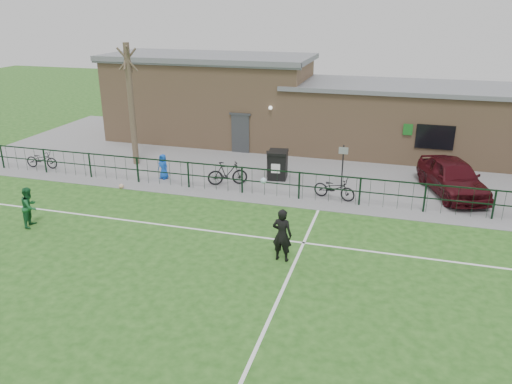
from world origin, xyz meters
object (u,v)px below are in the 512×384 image
(bicycle_a, at_px, (42,159))
(outfield_player, at_px, (30,207))
(car_maroon, at_px, (453,177))
(bare_tree, at_px, (131,106))
(bicycle_e, at_px, (334,188))
(spectator_child, at_px, (163,166))
(ball_ground, at_px, (121,186))
(sign_post, at_px, (342,167))
(wheelie_bin_left, at_px, (278,165))
(wheelie_bin_right, at_px, (275,166))
(bicycle_d, at_px, (228,173))

(bicycle_a, xyz_separation_m, outfield_player, (4.21, -5.94, 0.29))
(car_maroon, bearing_deg, bare_tree, 160.53)
(car_maroon, xyz_separation_m, bicycle_e, (-4.76, -2.02, -0.30))
(bicycle_a, height_order, spectator_child, spectator_child)
(outfield_player, height_order, ball_ground, outfield_player)
(bicycle_a, relative_size, ball_ground, 7.67)
(sign_post, bearing_deg, ball_ground, -164.25)
(car_maroon, relative_size, outfield_player, 3.01)
(wheelie_bin_left, bearing_deg, wheelie_bin_right, 168.19)
(wheelie_bin_left, bearing_deg, spectator_child, -169.96)
(bicycle_a, bearing_deg, sign_post, -90.23)
(bicycle_a, bearing_deg, wheelie_bin_left, -86.14)
(car_maroon, relative_size, spectator_child, 3.83)
(wheelie_bin_right, bearing_deg, bicycle_e, -48.74)
(wheelie_bin_right, relative_size, outfield_player, 0.74)
(wheelie_bin_left, height_order, spectator_child, wheelie_bin_left)
(bare_tree, distance_m, bicycle_d, 6.31)
(wheelie_bin_left, bearing_deg, bare_tree, 171.86)
(wheelie_bin_right, relative_size, sign_post, 0.56)
(bicycle_d, bearing_deg, sign_post, -103.18)
(sign_post, distance_m, car_maroon, 4.67)
(sign_post, xyz_separation_m, spectator_child, (-8.17, -0.93, -0.41))
(bare_tree, relative_size, bicycle_a, 3.60)
(bicycle_e, bearing_deg, outfield_player, 133.00)
(bicycle_a, height_order, bicycle_e, bicycle_e)
(bicycle_a, height_order, outfield_player, outfield_player)
(outfield_player, xyz_separation_m, ball_ground, (1.10, 4.43, -0.64))
(wheelie_bin_right, bearing_deg, sign_post, -27.57)
(car_maroon, bearing_deg, spectator_child, 168.20)
(wheelie_bin_right, height_order, spectator_child, spectator_child)
(spectator_child, bearing_deg, outfield_player, -92.98)
(wheelie_bin_right, bearing_deg, spectator_child, -179.28)
(bicycle_a, bearing_deg, ball_ground, -110.53)
(ball_ground, bearing_deg, bicycle_e, 8.32)
(car_maroon, bearing_deg, sign_post, 169.76)
(bare_tree, xyz_separation_m, spectator_child, (2.40, -1.73, -2.39))
(wheelie_bin_left, height_order, wheelie_bin_right, wheelie_bin_left)
(bare_tree, height_order, wheelie_bin_left, bare_tree)
(bicycle_d, bearing_deg, ball_ground, 88.32)
(sign_post, xyz_separation_m, car_maroon, (4.61, 0.72, -0.23))
(bicycle_d, relative_size, outfield_player, 1.20)
(wheelie_bin_right, height_order, car_maroon, car_maroon)
(bicycle_a, bearing_deg, outfield_player, -149.38)
(wheelie_bin_left, distance_m, bicycle_a, 11.79)
(sign_post, relative_size, ball_ground, 9.20)
(bare_tree, bearing_deg, ball_ground, -71.31)
(car_maroon, distance_m, bicycle_d, 9.75)
(bare_tree, relative_size, ball_ground, 27.60)
(wheelie_bin_right, height_order, bicycle_a, wheelie_bin_right)
(wheelie_bin_left, xyz_separation_m, ball_ground, (-6.36, -3.26, -0.54))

